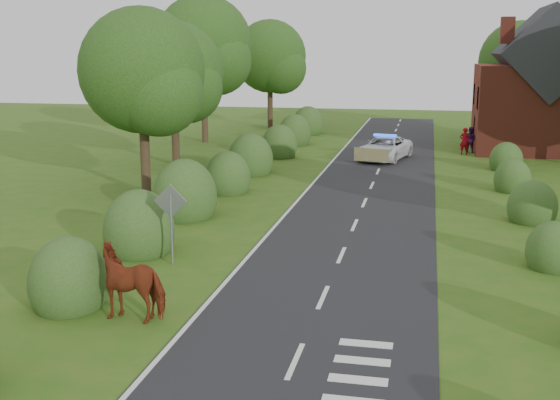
% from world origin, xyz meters
% --- Properties ---
extents(ground, '(120.00, 120.00, 0.00)m').
position_xyz_m(ground, '(0.00, 0.00, 0.00)').
color(ground, '#2D5D16').
extents(road, '(6.00, 70.00, 0.02)m').
position_xyz_m(road, '(0.00, 15.00, 0.01)').
color(road, black).
rests_on(road, ground).
extents(road_markings, '(4.96, 70.00, 0.01)m').
position_xyz_m(road_markings, '(-1.60, 12.93, 0.03)').
color(road_markings, white).
rests_on(road_markings, road).
extents(hedgerow_left, '(2.75, 50.41, 3.00)m').
position_xyz_m(hedgerow_left, '(-6.51, 11.69, 0.75)').
color(hedgerow_left, '#2A431A').
rests_on(hedgerow_left, ground).
extents(hedgerow_right, '(2.10, 45.78, 2.10)m').
position_xyz_m(hedgerow_right, '(6.60, 11.21, 0.55)').
color(hedgerow_right, '#2A431A').
rests_on(hedgerow_right, ground).
extents(tree_left_a, '(5.74, 5.60, 8.38)m').
position_xyz_m(tree_left_a, '(-9.75, 11.86, 5.34)').
color(tree_left_a, '#332316').
rests_on(tree_left_a, ground).
extents(tree_left_b, '(5.74, 5.60, 8.07)m').
position_xyz_m(tree_left_b, '(-11.25, 19.86, 5.04)').
color(tree_left_b, '#332316').
rests_on(tree_left_b, ground).
extents(tree_left_c, '(6.97, 6.80, 10.22)m').
position_xyz_m(tree_left_c, '(-12.70, 29.83, 6.53)').
color(tree_left_c, '#332316').
rests_on(tree_left_c, ground).
extents(tree_left_d, '(6.15, 6.00, 8.89)m').
position_xyz_m(tree_left_d, '(-10.23, 39.85, 5.64)').
color(tree_left_d, '#332316').
rests_on(tree_left_d, ground).
extents(tree_right_c, '(6.15, 6.00, 8.58)m').
position_xyz_m(tree_right_c, '(9.27, 37.85, 5.34)').
color(tree_right_c, '#332316').
rests_on(tree_right_c, ground).
extents(road_sign, '(1.06, 0.08, 2.53)m').
position_xyz_m(road_sign, '(-5.00, 2.00, 1.65)').
color(road_sign, gray).
rests_on(road_sign, ground).
extents(house, '(8.00, 7.40, 9.17)m').
position_xyz_m(house, '(9.49, 30.00, 3.79)').
color(house, maroon).
rests_on(house, ground).
extents(cow, '(2.17, 1.16, 1.54)m').
position_xyz_m(cow, '(-4.40, -2.21, 0.77)').
color(cow, '#641F0D').
rests_on(cow, ground).
extents(police_van, '(3.40, 5.39, 1.53)m').
position_xyz_m(police_van, '(0.06, 24.36, 0.69)').
color(police_van, silver).
rests_on(police_van, ground).
extents(pedestrian_red, '(0.71, 0.56, 1.70)m').
position_xyz_m(pedestrian_red, '(4.81, 27.50, 0.85)').
color(pedestrian_red, maroon).
rests_on(pedestrian_red, ground).
extents(pedestrian_purple, '(1.00, 0.93, 1.65)m').
position_xyz_m(pedestrian_purple, '(5.22, 28.58, 0.82)').
color(pedestrian_purple, '#4A1C60').
rests_on(pedestrian_purple, ground).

